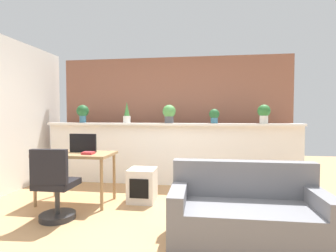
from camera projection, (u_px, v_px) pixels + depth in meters
name	position (u px, v px, depth m)	size (l,w,h in m)	color
ground_plane	(145.00, 230.00, 3.04)	(12.00, 12.00, 0.00)	tan
divider_wall	(169.00, 155.00, 4.99)	(4.73, 0.16, 1.12)	white
plant_shelf	(169.00, 124.00, 4.92)	(4.73, 0.29, 0.04)	white
brick_wall_behind	(173.00, 118.00, 5.55)	(4.73, 0.10, 2.50)	#935B47
potted_plant_0	(83.00, 112.00, 5.19)	(0.24, 0.24, 0.35)	#386B84
potted_plant_1	(127.00, 114.00, 5.07)	(0.14, 0.14, 0.40)	silver
potted_plant_2	(169.00, 113.00, 4.91)	(0.25, 0.25, 0.34)	#4C4C51
potted_plant_3	(214.00, 115.00, 4.83)	(0.19, 0.19, 0.26)	#386B84
potted_plant_4	(264.00, 113.00, 4.67)	(0.22, 0.22, 0.34)	silver
desk	(76.00, 158.00, 3.94)	(1.10, 0.60, 0.75)	#99754C
tv_monitor	(83.00, 143.00, 4.00)	(0.41, 0.04, 0.28)	black
office_chair	(55.00, 190.00, 3.27)	(0.46, 0.46, 0.91)	#262628
side_cube_shelf	(142.00, 185.00, 4.01)	(0.40, 0.41, 0.50)	silver
book_on_desk	(88.00, 153.00, 3.79)	(0.15, 0.14, 0.04)	#B22D33
couch	(246.00, 215.00, 2.74)	(1.57, 0.78, 0.80)	slate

